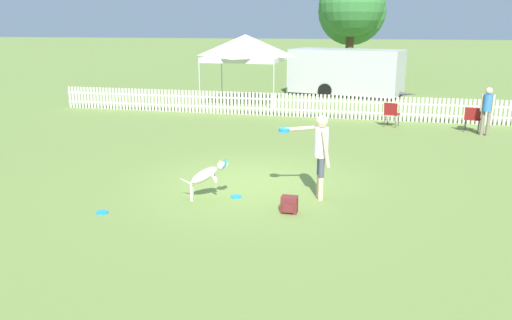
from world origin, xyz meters
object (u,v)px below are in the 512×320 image
at_px(folding_chair_blue_left, 473,117).
at_px(backpack_on_grass, 289,205).
at_px(frisbee_near_dog, 236,197).
at_px(spectator_standing, 487,107).
at_px(tree_right_grove, 352,4).
at_px(folding_chair_center, 391,112).
at_px(equipment_trailer, 346,71).
at_px(leaping_dog, 206,175).
at_px(frisbee_near_handler, 102,213).
at_px(handler_person, 319,147).
at_px(canopy_tent_main, 245,48).
at_px(tree_left_grove, 352,11).

bearing_deg(folding_chair_blue_left, backpack_on_grass, 75.69).
bearing_deg(frisbee_near_dog, spectator_standing, 50.92).
height_order(backpack_on_grass, tree_right_grove, tree_right_grove).
height_order(folding_chair_center, equipment_trailer, equipment_trailer).
bearing_deg(frisbee_near_dog, leaping_dog, -154.61).
bearing_deg(folding_chair_center, frisbee_near_dog, 87.10).
bearing_deg(leaping_dog, backpack_on_grass, 63.95).
xyz_separation_m(folding_chair_blue_left, folding_chair_center, (-2.59, 0.29, 0.01)).
height_order(folding_chair_blue_left, folding_chair_center, folding_chair_center).
relative_size(frisbee_near_handler, folding_chair_center, 0.27).
distance_m(folding_chair_blue_left, spectator_standing, 0.70).
bearing_deg(frisbee_near_handler, frisbee_near_dog, 33.14).
distance_m(handler_person, tree_right_grove, 23.67).
bearing_deg(canopy_tent_main, folding_chair_center, -30.22).
bearing_deg(tree_left_grove, frisbee_near_handler, -96.47).
height_order(leaping_dog, backpack_on_grass, leaping_dog).
relative_size(folding_chair_blue_left, folding_chair_center, 0.98).
distance_m(folding_chair_blue_left, equipment_trailer, 9.36).
relative_size(spectator_standing, tree_right_grove, 0.23).
height_order(canopy_tent_main, spectator_standing, canopy_tent_main).
bearing_deg(tree_right_grove, frisbee_near_dog, -92.29).
distance_m(frisbee_near_handler, backpack_on_grass, 3.55).
bearing_deg(canopy_tent_main, tree_left_grove, 74.95).
relative_size(tree_left_grove, tree_right_grove, 0.98).
relative_size(spectator_standing, tree_left_grove, 0.23).
relative_size(leaping_dog, spectator_standing, 0.66).
relative_size(backpack_on_grass, folding_chair_center, 0.37).
xyz_separation_m(handler_person, frisbee_near_handler, (-3.88, -1.79, -1.08)).
bearing_deg(handler_person, spectator_standing, -46.80).
distance_m(frisbee_near_handler, frisbee_near_dog, 2.66).
distance_m(handler_person, folding_chair_center, 8.22).
bearing_deg(folding_chair_center, leaping_dog, 84.59).
xyz_separation_m(leaping_dog, canopy_tent_main, (-2.33, 12.22, 1.97)).
bearing_deg(folding_chair_center, frisbee_near_handler, 79.22).
bearing_deg(canopy_tent_main, leaping_dog, -79.18).
distance_m(canopy_tent_main, tree_left_grove, 14.60).
bearing_deg(spectator_standing, equipment_trailer, -32.07).
height_order(canopy_tent_main, equipment_trailer, canopy_tent_main).
relative_size(leaping_dog, folding_chair_blue_left, 1.21).
xyz_separation_m(handler_person, tree_left_grove, (-0.77, 25.61, 3.26)).
bearing_deg(equipment_trailer, handler_person, -75.20).
bearing_deg(frisbee_near_handler, folding_chair_center, 60.71).
distance_m(folding_chair_blue_left, tree_left_grove, 18.94).
bearing_deg(folding_chair_blue_left, frisbee_near_dog, 67.86).
bearing_deg(handler_person, tree_left_grove, -13.16).
relative_size(frisbee_near_handler, tree_right_grove, 0.03).
height_order(frisbee_near_handler, tree_right_grove, tree_right_grove).
bearing_deg(tree_right_grove, canopy_tent_main, -108.03).
bearing_deg(folding_chair_blue_left, frisbee_near_handler, 63.52).
bearing_deg(frisbee_near_dog, equipment_trailer, 85.63).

